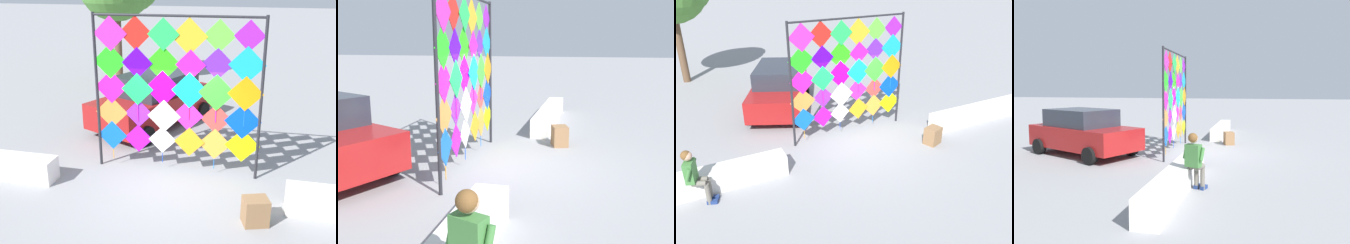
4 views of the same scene
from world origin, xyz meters
The scene contains 4 objects.
ground centered at (0.00, 0.00, 0.00)m, with size 120.00×120.00×0.00m, color gray.
kite_display_rack centered at (0.04, 0.79, 2.13)m, with size 3.95×0.17×3.74m.
parked_car centered at (-1.34, 3.89, 0.84)m, with size 3.41×4.63×1.65m.
cardboard_box_large centered at (1.99, -1.05, 0.27)m, with size 0.47×0.38×0.54m, color olive.
Camera 1 is at (1.91, -7.90, 4.46)m, focal length 43.08 mm.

